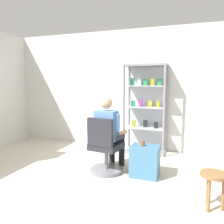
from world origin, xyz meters
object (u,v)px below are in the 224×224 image
(office_chair, at_px, (105,150))
(tea_glass, at_px, (143,143))
(seated_shopkeeper, at_px, (109,130))
(storage_crate, at_px, (145,161))
(display_cabinet_main, at_px, (146,108))
(wooden_stool, at_px, (214,181))

(office_chair, height_order, tea_glass, office_chair)
(tea_glass, bearing_deg, seated_shopkeeper, 176.30)
(office_chair, xyz_separation_m, storage_crate, (0.66, 0.12, -0.14))
(office_chair, bearing_deg, tea_glass, 11.38)
(display_cabinet_main, height_order, wooden_stool, display_cabinet_main)
(storage_crate, relative_size, wooden_stool, 1.10)
(display_cabinet_main, bearing_deg, storage_crate, -78.29)
(storage_crate, bearing_deg, tea_glass, 170.17)
(office_chair, xyz_separation_m, wooden_stool, (1.64, -0.56, -0.03))
(storage_crate, height_order, wooden_stool, storage_crate)
(seated_shopkeeper, relative_size, storage_crate, 2.59)
(office_chair, bearing_deg, display_cabinet_main, 74.87)
(display_cabinet_main, distance_m, tea_glass, 1.39)
(display_cabinet_main, bearing_deg, tea_glass, -80.10)
(display_cabinet_main, relative_size, tea_glass, 23.29)
(storage_crate, xyz_separation_m, tea_glass, (-0.04, 0.01, 0.29))
(seated_shopkeeper, bearing_deg, office_chair, -97.03)
(display_cabinet_main, xyz_separation_m, tea_glass, (0.23, -1.31, -0.43))
(display_cabinet_main, height_order, storage_crate, display_cabinet_main)
(office_chair, distance_m, tea_glass, 0.64)
(display_cabinet_main, height_order, office_chair, display_cabinet_main)
(tea_glass, bearing_deg, wooden_stool, -33.90)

